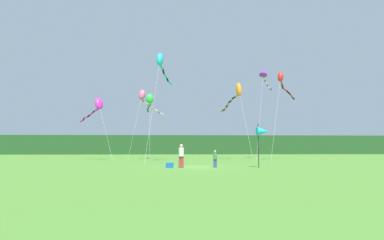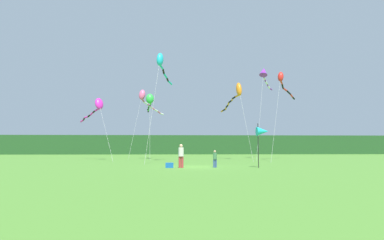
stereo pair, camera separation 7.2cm
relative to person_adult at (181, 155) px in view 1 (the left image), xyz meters
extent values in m
plane|color=#4C842D|center=(1.20, 0.96, -1.00)|extent=(120.00, 120.00, 0.00)
cube|color=#234C23|center=(1.20, 45.96, 1.06)|extent=(108.00, 3.15, 4.12)
cylinder|color=#B23338|center=(-0.10, 0.00, -0.57)|extent=(0.18, 0.18, 0.86)
cylinder|color=#B23338|center=(0.10, 0.00, -0.57)|extent=(0.18, 0.18, 0.86)
cylinder|color=silver|center=(0.00, 0.00, 0.20)|extent=(0.39, 0.39, 0.68)
sphere|color=tan|center=(0.00, 0.00, 0.66)|extent=(0.25, 0.25, 0.25)
cylinder|color=#334C8C|center=(2.54, 0.24, -0.69)|extent=(0.13, 0.13, 0.63)
cylinder|color=#334C8C|center=(2.69, 0.24, -0.69)|extent=(0.13, 0.13, 0.63)
cylinder|color=#3F724C|center=(2.61, 0.24, -0.12)|extent=(0.29, 0.29, 0.50)
sphere|color=tan|center=(2.61, 0.24, 0.22)|extent=(0.18, 0.18, 0.18)
cube|color=#1959B2|center=(-0.87, 0.01, -0.81)|extent=(0.59, 0.39, 0.38)
cylinder|color=black|center=(5.85, -0.35, 0.68)|extent=(0.06, 0.06, 3.37)
cone|color=#1EB7CC|center=(6.20, -0.35, 1.76)|extent=(0.90, 0.70, 0.70)
cylinder|color=#B2B2B2|center=(10.44, 9.49, 3.83)|extent=(2.52, 3.84, 9.68)
ellipsoid|color=red|center=(11.68, 11.40, 8.67)|extent=(1.07, 1.16, 1.34)
cylinder|color=red|center=(11.93, 11.90, 8.11)|extent=(0.68, 1.12, 0.34)
cylinder|color=black|center=(12.40, 12.91, 7.88)|extent=(0.67, 1.15, 0.53)
cylinder|color=red|center=(12.99, 13.85, 7.64)|extent=(0.88, 1.01, 0.32)
cylinder|color=black|center=(13.74, 14.68, 7.42)|extent=(0.96, 0.98, 0.51)
cylinder|color=red|center=(14.43, 15.56, 7.18)|extent=(0.78, 1.08, 0.37)
cylinder|color=black|center=(15.03, 16.50, 7.01)|extent=(0.80, 1.07, 0.36)
cylinder|color=#B2B2B2|center=(-3.51, 14.31, 2.82)|extent=(0.33, 3.00, 7.65)
ellipsoid|color=green|center=(-3.66, 15.81, 6.65)|extent=(1.10, 1.18, 1.44)
cylinder|color=green|center=(-3.63, 16.05, 6.07)|extent=(0.27, 0.57, 0.31)
cylinder|color=black|center=(-3.66, 16.54, 5.96)|extent=(0.34, 0.58, 0.31)
cylinder|color=green|center=(-3.81, 17.02, 5.87)|extent=(0.36, 0.56, 0.26)
cylinder|color=black|center=(-3.94, 17.50, 5.78)|extent=(0.29, 0.57, 0.31)
cylinder|color=green|center=(-3.99, 18.00, 5.69)|extent=(0.22, 0.53, 0.26)
cylinder|color=black|center=(-4.08, 18.48, 5.63)|extent=(0.36, 0.56, 0.26)
cylinder|color=green|center=(-4.14, 18.97, 5.57)|extent=(0.25, 0.54, 0.26)
cylinder|color=black|center=(-4.16, 19.46, 5.47)|extent=(0.28, 0.58, 0.33)
cylinder|color=#B2B2B2|center=(-2.65, 6.74, 4.39)|extent=(1.14, 4.22, 10.79)
ellipsoid|color=#1EB7CC|center=(-2.09, 8.84, 9.79)|extent=(0.99, 1.34, 1.64)
cylinder|color=#1EB7CC|center=(-1.96, 9.28, 9.10)|extent=(0.47, 0.97, 0.38)
cylinder|color=black|center=(-1.78, 10.17, 8.86)|extent=(0.30, 1.00, 0.49)
cylinder|color=#1EB7CC|center=(-1.59, 11.07, 8.56)|extent=(0.49, 0.99, 0.48)
cylinder|color=black|center=(-1.38, 11.96, 8.33)|extent=(0.35, 0.97, 0.37)
cylinder|color=#1EB7CC|center=(-1.11, 12.82, 8.13)|extent=(0.60, 0.96, 0.43)
cylinder|color=#B2B2B2|center=(7.62, 11.77, 3.27)|extent=(0.76, 3.74, 8.56)
ellipsoid|color=orange|center=(7.25, 13.63, 7.55)|extent=(0.89, 1.35, 1.89)
cylinder|color=orange|center=(7.11, 13.94, 6.80)|extent=(0.48, 0.72, 0.30)
cylinder|color=black|center=(6.83, 14.55, 6.68)|extent=(0.47, 0.74, 0.34)
cylinder|color=orange|center=(6.70, 15.20, 6.54)|extent=(0.22, 0.72, 0.33)
cylinder|color=black|center=(6.58, 15.85, 6.39)|extent=(0.47, 0.75, 0.36)
cylinder|color=orange|center=(6.45, 16.50, 6.19)|extent=(0.21, 0.74, 0.41)
cylinder|color=black|center=(6.38, 17.17, 5.97)|extent=(0.34, 0.76, 0.42)
cylinder|color=orange|center=(6.32, 17.84, 5.76)|extent=(0.20, 0.73, 0.39)
cylinder|color=black|center=(6.19, 18.49, 5.61)|extent=(0.45, 0.73, 0.31)
cylinder|color=orange|center=(5.99, 19.13, 5.51)|extent=(0.35, 0.73, 0.28)
cylinder|color=#B2B2B2|center=(-8.28, 12.08, 2.36)|extent=(2.52, 3.80, 6.74)
ellipsoid|color=#E026B2|center=(-9.53, 13.97, 5.72)|extent=(1.43, 1.46, 1.60)
cylinder|color=#E026B2|center=(-9.81, 14.22, 5.03)|extent=(0.73, 0.69, 0.39)
cylinder|color=black|center=(-10.29, 14.79, 4.87)|extent=(0.59, 0.76, 0.33)
cylinder|color=#E026B2|center=(-10.73, 15.39, 4.68)|extent=(0.67, 0.76, 0.44)
cylinder|color=black|center=(-11.19, 15.98, 4.47)|extent=(0.64, 0.76, 0.37)
cylinder|color=#E026B2|center=(-11.70, 16.53, 4.34)|extent=(0.70, 0.67, 0.28)
cylinder|color=black|center=(-12.14, 17.12, 4.18)|extent=(0.54, 0.82, 0.43)
cylinder|color=#E026B2|center=(-12.55, 17.74, 3.97)|extent=(0.68, 0.73, 0.38)
cylinder|color=#B2B2B2|center=(10.12, 14.71, 4.80)|extent=(2.34, 4.58, 11.61)
cone|color=purple|center=(11.27, 16.99, 10.60)|extent=(1.61, 1.76, 1.45)
cylinder|color=purple|center=(11.41, 17.38, 10.06)|extent=(0.47, 0.88, 0.38)
cylinder|color=white|center=(11.70, 18.14, 9.93)|extent=(0.51, 0.85, 0.28)
cylinder|color=purple|center=(12.01, 18.89, 9.83)|extent=(0.50, 0.86, 0.31)
cylinder|color=white|center=(12.39, 19.61, 9.66)|extent=(0.66, 0.83, 0.43)
cylinder|color=purple|center=(12.77, 20.33, 9.47)|extent=(0.49, 0.87, 0.34)
cylinder|color=white|center=(13.14, 21.04, 9.30)|extent=(0.66, 0.82, 0.39)
cylinder|color=purple|center=(13.63, 21.69, 9.14)|extent=(0.69, 0.78, 0.32)
cylinder|color=#B2B2B2|center=(-5.31, 14.83, 3.12)|extent=(1.25, 3.04, 8.24)
ellipsoid|color=#E5598C|center=(-4.70, 16.34, 7.23)|extent=(1.14, 1.21, 1.49)
cylinder|color=#E5598C|center=(-4.63, 16.72, 6.57)|extent=(0.35, 0.85, 0.42)
cylinder|color=white|center=(-4.35, 17.41, 6.33)|extent=(0.63, 0.80, 0.44)
cylinder|color=#E5598C|center=(-3.98, 18.08, 6.10)|extent=(0.51, 0.83, 0.40)
cylinder|color=white|center=(-3.76, 18.81, 5.95)|extent=(0.34, 0.82, 0.30)
cylinder|color=#E5598C|center=(-3.54, 19.54, 5.85)|extent=(0.50, 0.81, 0.29)
cylinder|color=white|center=(-3.17, 20.21, 5.70)|extent=(0.62, 0.79, 0.39)
cylinder|color=#E5598C|center=(-2.80, 20.88, 5.50)|extent=(0.54, 0.83, 0.41)
cylinder|color=white|center=(-2.41, 21.54, 5.34)|extent=(0.61, 0.77, 0.29)
camera|label=1|loc=(-0.51, -24.44, 0.57)|focal=30.00mm
camera|label=2|loc=(-0.44, -24.45, 0.57)|focal=30.00mm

